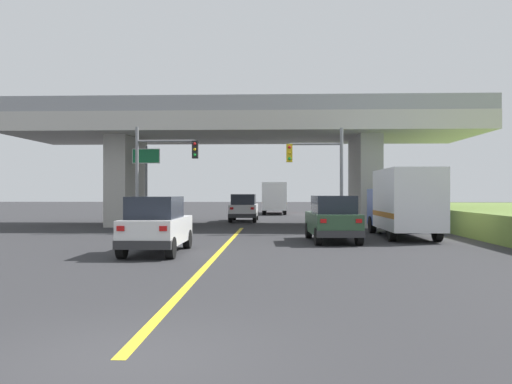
% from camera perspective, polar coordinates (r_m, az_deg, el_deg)
% --- Properties ---
extents(ground, '(160.00, 160.00, 0.00)m').
position_cam_1_polar(ground, '(34.14, -1.26, -3.66)').
color(ground, '#2B2B2D').
extents(overpass_bridge, '(29.43, 8.99, 7.76)m').
position_cam_1_polar(overpass_bridge, '(34.24, -1.26, 5.71)').
color(overpass_bridge, '#B7B5AD').
rests_on(overpass_bridge, ground).
extents(lane_divider_stripe, '(0.20, 24.64, 0.01)m').
position_cam_1_polar(lane_divider_stripe, '(19.18, -3.97, -6.51)').
color(lane_divider_stripe, yellow).
rests_on(lane_divider_stripe, ground).
extents(suv_lead, '(1.87, 4.33, 2.02)m').
position_cam_1_polar(suv_lead, '(18.73, -10.85, -3.58)').
color(suv_lead, silver).
rests_on(suv_lead, ground).
extents(suv_crossing, '(2.16, 4.53, 2.02)m').
position_cam_1_polar(suv_crossing, '(22.95, 8.39, -2.92)').
color(suv_crossing, '#2D4C33').
rests_on(suv_crossing, ground).
extents(box_truck, '(2.33, 6.83, 3.24)m').
position_cam_1_polar(box_truck, '(25.74, 15.92, -1.10)').
color(box_truck, navy).
rests_on(box_truck, ground).
extents(sedan_oncoming, '(2.00, 4.63, 2.02)m').
position_cam_1_polar(sedan_oncoming, '(38.63, -1.34, -1.73)').
color(sedan_oncoming, silver).
rests_on(sedan_oncoming, ground).
extents(traffic_signal_nearside, '(3.01, 0.36, 5.58)m').
position_cam_1_polar(traffic_signal_nearside, '(27.72, 7.35, 2.66)').
color(traffic_signal_nearside, slate).
rests_on(traffic_signal_nearside, ground).
extents(traffic_signal_farside, '(3.44, 0.36, 5.73)m').
position_cam_1_polar(traffic_signal_farside, '(28.79, -10.75, 2.88)').
color(traffic_signal_farside, slate).
rests_on(traffic_signal_farside, ground).
extents(highway_sign, '(1.70, 0.17, 4.99)m').
position_cam_1_polar(highway_sign, '(32.41, -11.97, 2.66)').
color(highway_sign, '#56595E').
rests_on(highway_sign, ground).
extents(semi_truck_distant, '(2.33, 7.38, 3.09)m').
position_cam_1_polar(semi_truck_distant, '(51.52, 2.03, -0.61)').
color(semi_truck_distant, red).
rests_on(semi_truck_distant, ground).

